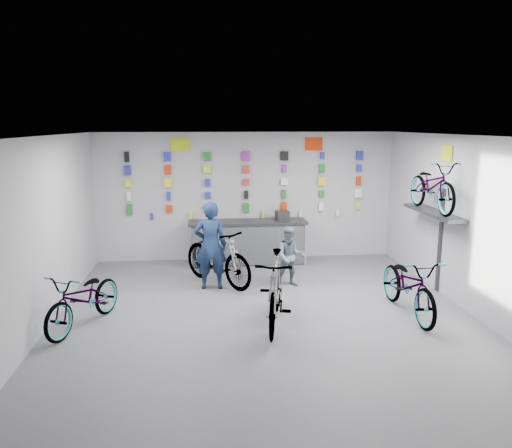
{
  "coord_description": "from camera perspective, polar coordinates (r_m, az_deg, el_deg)",
  "views": [
    {
      "loc": [
        -0.97,
        -7.63,
        3.19
      ],
      "look_at": [
        -0.03,
        1.4,
        1.36
      ],
      "focal_mm": 35.0,
      "sensor_mm": 36.0,
      "label": 1
    }
  ],
  "objects": [
    {
      "name": "wall_right",
      "position": [
        9.0,
        23.97,
        -0.4
      ],
      "size": [
        0.0,
        8.0,
        8.0
      ],
      "primitive_type": "plane",
      "rotation": [
        1.57,
        0.0,
        -1.57
      ],
      "color": "#B6B6B8",
      "rests_on": "floor"
    },
    {
      "name": "sign_side",
      "position": [
        9.9,
        20.97,
        7.54
      ],
      "size": [
        0.02,
        0.4,
        0.3
      ],
      "primitive_type": "cube",
      "color": "#CCDB14",
      "rests_on": "wall_right"
    },
    {
      "name": "clerk",
      "position": [
        9.72,
        -5.21,
        -2.45
      ],
      "size": [
        0.65,
        0.44,
        1.74
      ],
      "primitive_type": "imported",
      "rotation": [
        0.0,
        0.0,
        3.1
      ],
      "color": "#132444",
      "rests_on": "floor"
    },
    {
      "name": "bike_center",
      "position": [
        8.0,
        2.2,
        -7.55
      ],
      "size": [
        0.95,
        2.04,
        1.18
      ],
      "primitive_type": "imported",
      "rotation": [
        0.0,
        0.0,
        -0.21
      ],
      "color": "gray",
      "rests_on": "floor"
    },
    {
      "name": "wall_front",
      "position": [
        4.12,
        8.46,
        -12.94
      ],
      "size": [
        7.0,
        0.0,
        7.0
      ],
      "primitive_type": "plane",
      "rotation": [
        -1.57,
        0.0,
        0.0
      ],
      "color": "#B6B6B8",
      "rests_on": "floor"
    },
    {
      "name": "bike_left",
      "position": [
        8.42,
        -19.04,
        -8.06
      ],
      "size": [
        1.3,
        1.9,
        0.95
      ],
      "primitive_type": "imported",
      "rotation": [
        0.0,
        0.0,
        -0.42
      ],
      "color": "gray",
      "rests_on": "floor"
    },
    {
      "name": "sign_right",
      "position": [
        11.9,
        6.62,
        9.08
      ],
      "size": [
        0.42,
        0.02,
        0.3
      ],
      "primitive_type": "cube",
      "color": "red",
      "rests_on": "wall_back"
    },
    {
      "name": "ceiling",
      "position": [
        7.69,
        1.33,
        10.0
      ],
      "size": [
        8.0,
        8.0,
        0.0
      ],
      "primitive_type": "plane",
      "rotation": [
        3.14,
        0.0,
        0.0
      ],
      "color": "white",
      "rests_on": "wall_back"
    },
    {
      "name": "wall_bracket",
      "position": [
        9.97,
        19.71,
        0.77
      ],
      "size": [
        0.39,
        1.9,
        2.0
      ],
      "color": "#333338",
      "rests_on": "wall_right"
    },
    {
      "name": "bike_right",
      "position": [
        8.84,
        17.08,
        -6.67
      ],
      "size": [
        0.76,
        2.01,
        1.04
      ],
      "primitive_type": "imported",
      "rotation": [
        0.0,
        0.0,
        0.03
      ],
      "color": "gray",
      "rests_on": "floor"
    },
    {
      "name": "merch_wall",
      "position": [
        11.67,
        -1.27,
        4.73
      ],
      "size": [
        5.57,
        0.08,
        1.57
      ],
      "color": "#1A7726",
      "rests_on": "wall_back"
    },
    {
      "name": "bike_wall",
      "position": [
        9.85,
        19.53,
        4.13
      ],
      "size": [
        0.63,
        1.8,
        0.95
      ],
      "primitive_type": "imported",
      "color": "gray",
      "rests_on": "wall_bracket"
    },
    {
      "name": "counter",
      "position": [
        11.53,
        -0.95,
        -2.15
      ],
      "size": [
        2.7,
        0.66,
        1.0
      ],
      "color": "black",
      "rests_on": "floor"
    },
    {
      "name": "wall_left",
      "position": [
        8.21,
        -23.74,
        -1.44
      ],
      "size": [
        0.0,
        8.0,
        8.0
      ],
      "primitive_type": "plane",
      "rotation": [
        1.57,
        0.0,
        1.57
      ],
      "color": "#B6B6B8",
      "rests_on": "floor"
    },
    {
      "name": "bike_service",
      "position": [
        10.02,
        -4.43,
        -3.68
      ],
      "size": [
        1.65,
        1.87,
        1.17
      ],
      "primitive_type": "imported",
      "rotation": [
        0.0,
        0.0,
        0.68
      ],
      "color": "gray",
      "rests_on": "floor"
    },
    {
      "name": "register",
      "position": [
        11.51,
        3.02,
        0.98
      ],
      "size": [
        0.32,
        0.33,
        0.22
      ],
      "primitive_type": "cube",
      "rotation": [
        0.0,
        0.0,
        0.13
      ],
      "color": "black",
      "rests_on": "counter"
    },
    {
      "name": "spare_wheel",
      "position": [
        11.17,
        -5.5,
        -3.44
      ],
      "size": [
        0.71,
        0.32,
        0.69
      ],
      "rotation": [
        0.0,
        0.0,
        0.19
      ],
      "color": "black",
      "rests_on": "floor"
    },
    {
      "name": "customer",
      "position": [
        9.89,
        3.94,
        -3.75
      ],
      "size": [
        0.6,
        0.47,
        1.21
      ],
      "primitive_type": "imported",
      "rotation": [
        0.0,
        0.0,
        -0.02
      ],
      "color": "slate",
      "rests_on": "floor"
    },
    {
      "name": "floor",
      "position": [
        8.32,
        1.23,
        -11.12
      ],
      "size": [
        8.0,
        8.0,
        0.0
      ],
      "primitive_type": "plane",
      "color": "#4B4B50",
      "rests_on": "ground"
    },
    {
      "name": "sign_left",
      "position": [
        11.63,
        -8.65,
        8.97
      ],
      "size": [
        0.42,
        0.02,
        0.3
      ],
      "primitive_type": "cube",
      "color": "#CCDB14",
      "rests_on": "wall_back"
    },
    {
      "name": "wall_back",
      "position": [
        11.79,
        -1.16,
        3.17
      ],
      "size": [
        7.0,
        0.0,
        7.0
      ],
      "primitive_type": "plane",
      "rotation": [
        1.57,
        0.0,
        0.0
      ],
      "color": "#B6B6B8",
      "rests_on": "floor"
    }
  ]
}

